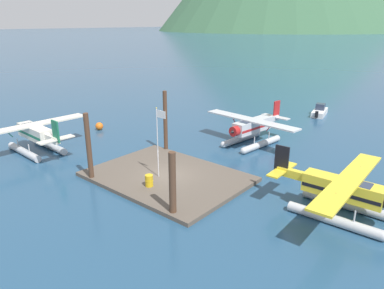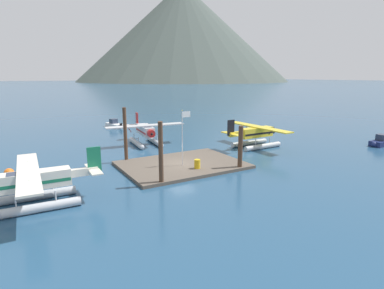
{
  "view_description": "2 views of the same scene",
  "coord_description": "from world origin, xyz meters",
  "px_view_note": "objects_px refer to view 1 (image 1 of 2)",
  "views": [
    {
      "loc": [
        18.25,
        -18.5,
        11.77
      ],
      "look_at": [
        0.85,
        2.04,
        2.49
      ],
      "focal_mm": 33.48,
      "sensor_mm": 36.0,
      "label": 1
    },
    {
      "loc": [
        -14.64,
        -27.08,
        9.03
      ],
      "look_at": [
        2.47,
        2.2,
        1.57
      ],
      "focal_mm": 29.35,
      "sensor_mm": 36.0,
      "label": 2
    }
  ],
  "objects_px": {
    "flagpole": "(159,134)",
    "mooring_buoy": "(99,126)",
    "seaplane_silver_bow_centre": "(252,129)",
    "boat_white_open_north": "(320,111)",
    "seaplane_yellow_stbd_fwd": "(342,194)",
    "fuel_drum": "(149,181)",
    "seaplane_cream_port_aft": "(35,136)"
  },
  "relations": [
    {
      "from": "flagpole",
      "to": "mooring_buoy",
      "type": "distance_m",
      "value": 16.33
    },
    {
      "from": "seaplane_silver_bow_centre",
      "to": "boat_white_open_north",
      "type": "bearing_deg",
      "value": 87.88
    },
    {
      "from": "mooring_buoy",
      "to": "seaplane_yellow_stbd_fwd",
      "type": "distance_m",
      "value": 27.77
    },
    {
      "from": "seaplane_yellow_stbd_fwd",
      "to": "boat_white_open_north",
      "type": "xyz_separation_m",
      "value": [
        -11.14,
        24.87,
        -1.09
      ]
    },
    {
      "from": "fuel_drum",
      "to": "mooring_buoy",
      "type": "xyz_separation_m",
      "value": [
        -15.67,
        6.95,
        -0.31
      ]
    },
    {
      "from": "flagpole",
      "to": "boat_white_open_north",
      "type": "xyz_separation_m",
      "value": [
        1.46,
        28.41,
        -3.28
      ]
    },
    {
      "from": "flagpole",
      "to": "boat_white_open_north",
      "type": "distance_m",
      "value": 28.64
    },
    {
      "from": "fuel_drum",
      "to": "seaplane_cream_port_aft",
      "type": "xyz_separation_m",
      "value": [
        -14.12,
        -1.28,
        0.84
      ]
    },
    {
      "from": "seaplane_cream_port_aft",
      "to": "boat_white_open_north",
      "type": "bearing_deg",
      "value": 64.44
    },
    {
      "from": "seaplane_silver_bow_centre",
      "to": "boat_white_open_north",
      "type": "xyz_separation_m",
      "value": [
        0.6,
        16.31,
        -1.09
      ]
    },
    {
      "from": "seaplane_silver_bow_centre",
      "to": "boat_white_open_north",
      "type": "relative_size",
      "value": 2.17
    },
    {
      "from": "flagpole",
      "to": "seaplane_silver_bow_centre",
      "type": "distance_m",
      "value": 12.33
    },
    {
      "from": "seaplane_cream_port_aft",
      "to": "seaplane_silver_bow_centre",
      "type": "bearing_deg",
      "value": 46.27
    },
    {
      "from": "mooring_buoy",
      "to": "seaplane_silver_bow_centre",
      "type": "xyz_separation_m",
      "value": [
        15.95,
        6.82,
        1.14
      ]
    },
    {
      "from": "flagpole",
      "to": "mooring_buoy",
      "type": "bearing_deg",
      "value": 160.72
    },
    {
      "from": "boat_white_open_north",
      "to": "fuel_drum",
      "type": "bearing_deg",
      "value": -91.67
    },
    {
      "from": "seaplane_yellow_stbd_fwd",
      "to": "seaplane_cream_port_aft",
      "type": "distance_m",
      "value": 26.93
    },
    {
      "from": "seaplane_yellow_stbd_fwd",
      "to": "seaplane_cream_port_aft",
      "type": "relative_size",
      "value": 1.0
    },
    {
      "from": "mooring_buoy",
      "to": "seaplane_cream_port_aft",
      "type": "distance_m",
      "value": 8.45
    },
    {
      "from": "seaplane_silver_bow_centre",
      "to": "seaplane_yellow_stbd_fwd",
      "type": "height_order",
      "value": "same"
    },
    {
      "from": "fuel_drum",
      "to": "flagpole",
      "type": "bearing_deg",
      "value": 109.18
    },
    {
      "from": "boat_white_open_north",
      "to": "flagpole",
      "type": "bearing_deg",
      "value": -92.94
    },
    {
      "from": "flagpole",
      "to": "fuel_drum",
      "type": "height_order",
      "value": "flagpole"
    },
    {
      "from": "seaplane_silver_bow_centre",
      "to": "seaplane_yellow_stbd_fwd",
      "type": "bearing_deg",
      "value": -36.09
    },
    {
      "from": "seaplane_silver_bow_centre",
      "to": "seaplane_yellow_stbd_fwd",
      "type": "distance_m",
      "value": 14.53
    },
    {
      "from": "flagpole",
      "to": "fuel_drum",
      "type": "bearing_deg",
      "value": -70.82
    },
    {
      "from": "seaplane_silver_bow_centre",
      "to": "boat_white_open_north",
      "type": "distance_m",
      "value": 16.36
    },
    {
      "from": "mooring_buoy",
      "to": "seaplane_yellow_stbd_fwd",
      "type": "height_order",
      "value": "seaplane_yellow_stbd_fwd"
    },
    {
      "from": "mooring_buoy",
      "to": "seaplane_silver_bow_centre",
      "type": "relative_size",
      "value": 0.08
    },
    {
      "from": "boat_white_open_north",
      "to": "seaplane_yellow_stbd_fwd",
      "type": "bearing_deg",
      "value": -65.87
    },
    {
      "from": "seaplane_silver_bow_centre",
      "to": "seaplane_yellow_stbd_fwd",
      "type": "xyz_separation_m",
      "value": [
        11.74,
        -8.56,
        0.0
      ]
    },
    {
      "from": "boat_white_open_north",
      "to": "mooring_buoy",
      "type": "bearing_deg",
      "value": -125.58
    }
  ]
}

